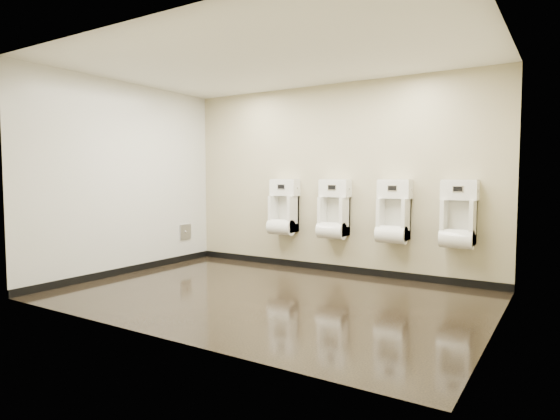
# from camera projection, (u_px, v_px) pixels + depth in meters

# --- Properties ---
(ground) EXTENTS (5.00, 3.50, 0.00)m
(ground) POSITION_uv_depth(u_px,v_px,m) (268.00, 295.00, 5.63)
(ground) COLOR black
(ground) RESTS_ON ground
(ceiling) EXTENTS (5.00, 3.50, 0.00)m
(ceiling) POSITION_uv_depth(u_px,v_px,m) (267.00, 58.00, 5.43)
(ceiling) COLOR white
(back_wall) EXTENTS (5.00, 0.02, 2.80)m
(back_wall) POSITION_uv_depth(u_px,v_px,m) (332.00, 179.00, 7.01)
(back_wall) COLOR #BDB48D
(back_wall) RESTS_ON ground
(front_wall) EXTENTS (5.00, 0.02, 2.80)m
(front_wall) POSITION_uv_depth(u_px,v_px,m) (156.00, 180.00, 4.05)
(front_wall) COLOR #BDB48D
(front_wall) RESTS_ON ground
(left_wall) EXTENTS (0.02, 3.50, 2.80)m
(left_wall) POSITION_uv_depth(u_px,v_px,m) (126.00, 179.00, 6.86)
(left_wall) COLOR #BDB48D
(left_wall) RESTS_ON ground
(right_wall) EXTENTS (0.02, 3.50, 2.80)m
(right_wall) POSITION_uv_depth(u_px,v_px,m) (499.00, 179.00, 4.20)
(right_wall) COLOR #BDB48D
(right_wall) RESTS_ON ground
(tile_overlay_left) EXTENTS (0.01, 3.50, 2.80)m
(tile_overlay_left) POSITION_uv_depth(u_px,v_px,m) (126.00, 179.00, 6.86)
(tile_overlay_left) COLOR white
(tile_overlay_left) RESTS_ON ground
(skirting_back) EXTENTS (5.00, 0.02, 0.10)m
(skirting_back) POSITION_uv_depth(u_px,v_px,m) (331.00, 268.00, 7.09)
(skirting_back) COLOR black
(skirting_back) RESTS_ON ground
(skirting_left) EXTENTS (0.02, 3.50, 0.10)m
(skirting_left) POSITION_uv_depth(u_px,v_px,m) (129.00, 270.00, 6.95)
(skirting_left) COLOR black
(skirting_left) RESTS_ON ground
(access_panel) EXTENTS (0.04, 0.25, 0.25)m
(access_panel) POSITION_uv_depth(u_px,v_px,m) (185.00, 232.00, 7.92)
(access_panel) COLOR #9E9EA3
(access_panel) RESTS_ON left_wall
(urinal_0) EXTENTS (0.46, 0.34, 0.85)m
(urinal_0) POSITION_uv_depth(u_px,v_px,m) (283.00, 211.00, 7.32)
(urinal_0) COLOR white
(urinal_0) RESTS_ON back_wall
(urinal_1) EXTENTS (0.46, 0.34, 0.85)m
(urinal_1) POSITION_uv_depth(u_px,v_px,m) (334.00, 214.00, 6.86)
(urinal_1) COLOR white
(urinal_1) RESTS_ON back_wall
(urinal_2) EXTENTS (0.46, 0.34, 0.85)m
(urinal_2) POSITION_uv_depth(u_px,v_px,m) (393.00, 216.00, 6.38)
(urinal_2) COLOR white
(urinal_2) RESTS_ON back_wall
(urinal_3) EXTENTS (0.46, 0.34, 0.85)m
(urinal_3) POSITION_uv_depth(u_px,v_px,m) (458.00, 219.00, 5.93)
(urinal_3) COLOR white
(urinal_3) RESTS_ON back_wall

